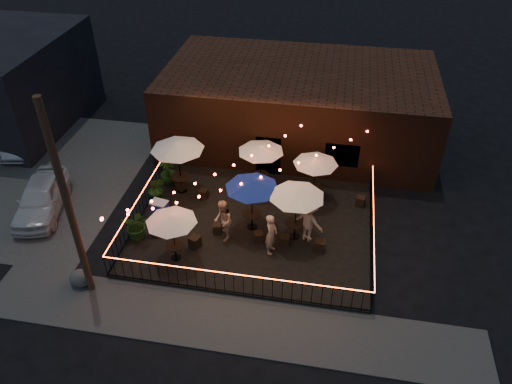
% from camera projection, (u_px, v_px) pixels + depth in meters
% --- Properties ---
extents(ground, '(110.00, 110.00, 0.00)m').
position_uv_depth(ground, '(245.00, 259.00, 20.21)').
color(ground, black).
rests_on(ground, ground).
extents(patio, '(10.00, 8.00, 0.15)m').
position_uv_depth(patio, '(254.00, 226.00, 21.74)').
color(patio, black).
rests_on(patio, ground).
extents(sidewalk, '(18.00, 2.50, 0.05)m').
position_uv_depth(sidewalk, '(227.00, 322.00, 17.63)').
color(sidewalk, '#403E3B').
rests_on(sidewalk, ground).
extents(parking_lot, '(11.00, 12.00, 0.02)m').
position_uv_depth(parking_lot, '(26.00, 174.00, 25.06)').
color(parking_lot, '#403E3B').
rests_on(parking_lot, ground).
extents(brick_building, '(14.00, 8.00, 4.00)m').
position_uv_depth(brick_building, '(299.00, 105.00, 26.75)').
color(brick_building, '#3C1D10').
rests_on(brick_building, ground).
extents(utility_pole, '(0.26, 0.26, 8.00)m').
position_uv_depth(utility_pole, '(68.00, 206.00, 16.53)').
color(utility_pole, '#3C2318').
rests_on(utility_pole, ground).
extents(fence_front, '(10.00, 0.04, 1.04)m').
position_uv_depth(fence_front, '(234.00, 284.00, 18.23)').
color(fence_front, black).
rests_on(fence_front, patio).
extents(fence_left, '(0.04, 8.00, 1.04)m').
position_uv_depth(fence_left, '(143.00, 203.00, 22.10)').
color(fence_left, black).
rests_on(fence_left, patio).
extents(fence_right, '(0.04, 8.00, 1.04)m').
position_uv_depth(fence_right, '(372.00, 229.00, 20.68)').
color(fence_right, black).
rests_on(fence_right, patio).
extents(festoon_lights, '(10.02, 8.72, 1.32)m').
position_uv_depth(festoon_lights, '(228.00, 182.00, 20.18)').
color(festoon_lights, '#FF3424').
rests_on(festoon_lights, ground).
extents(cafe_table_0, '(2.24, 2.24, 2.20)m').
position_uv_depth(cafe_table_0, '(171.00, 219.00, 18.86)').
color(cafe_table_0, black).
rests_on(cafe_table_0, patio).
extents(cafe_table_1, '(3.22, 3.22, 2.69)m').
position_uv_depth(cafe_table_1, '(177.00, 146.00, 22.23)').
color(cafe_table_1, black).
rests_on(cafe_table_1, patio).
extents(cafe_table_2, '(2.32, 2.32, 2.47)m').
position_uv_depth(cafe_table_2, '(252.00, 185.00, 20.22)').
color(cafe_table_2, black).
rests_on(cafe_table_2, patio).
extents(cafe_table_3, '(2.43, 2.43, 2.35)m').
position_uv_depth(cafe_table_3, '(261.00, 149.00, 22.64)').
color(cafe_table_3, black).
rests_on(cafe_table_3, patio).
extents(cafe_table_4, '(2.89, 2.89, 2.49)m').
position_uv_depth(cafe_table_4, '(297.00, 194.00, 19.71)').
color(cafe_table_4, black).
rests_on(cafe_table_4, patio).
extents(cafe_table_5, '(2.04, 2.04, 2.23)m').
position_uv_depth(cafe_table_5, '(316.00, 161.00, 22.03)').
color(cafe_table_5, black).
rests_on(cafe_table_5, patio).
extents(bistro_chair_0, '(0.46, 0.46, 0.45)m').
position_uv_depth(bistro_chair_0, '(155.00, 231.00, 21.02)').
color(bistro_chair_0, black).
rests_on(bistro_chair_0, patio).
extents(bistro_chair_1, '(0.53, 0.53, 0.48)m').
position_uv_depth(bistro_chair_1, '(195.00, 242.00, 20.47)').
color(bistro_chair_1, black).
rests_on(bistro_chair_1, patio).
extents(bistro_chair_2, '(0.51, 0.51, 0.46)m').
position_uv_depth(bistro_chair_2, '(181.00, 186.00, 23.62)').
color(bistro_chair_2, black).
rests_on(bistro_chair_2, patio).
extents(bistro_chair_3, '(0.41, 0.41, 0.43)m').
position_uv_depth(bistro_chair_3, '(203.00, 194.00, 23.13)').
color(bistro_chair_3, black).
rests_on(bistro_chair_3, patio).
extents(bistro_chair_4, '(0.40, 0.40, 0.42)m').
position_uv_depth(bistro_chair_4, '(217.00, 228.00, 21.18)').
color(bistro_chair_4, black).
rests_on(bistro_chair_4, patio).
extents(bistro_chair_5, '(0.45, 0.45, 0.44)m').
position_uv_depth(bistro_chair_5, '(259.00, 237.00, 20.73)').
color(bistro_chair_5, black).
rests_on(bistro_chair_5, patio).
extents(bistro_chair_6, '(0.49, 0.49, 0.44)m').
position_uv_depth(bistro_chair_6, '(254.00, 189.00, 23.41)').
color(bistro_chair_6, black).
rests_on(bistro_chair_6, patio).
extents(bistro_chair_7, '(0.42, 0.42, 0.45)m').
position_uv_depth(bistro_chair_7, '(284.00, 191.00, 23.30)').
color(bistro_chair_7, black).
rests_on(bistro_chair_7, patio).
extents(bistro_chair_8, '(0.39, 0.39, 0.44)m').
position_uv_depth(bistro_chair_8, '(285.00, 241.00, 20.55)').
color(bistro_chair_8, black).
rests_on(bistro_chair_8, patio).
extents(bistro_chair_9, '(0.42, 0.42, 0.49)m').
position_uv_depth(bistro_chair_9, '(320.00, 245.00, 20.28)').
color(bistro_chair_9, black).
rests_on(bistro_chair_9, patio).
extents(bistro_chair_10, '(0.46, 0.46, 0.49)m').
position_uv_depth(bistro_chair_10, '(315.00, 195.00, 23.01)').
color(bistro_chair_10, black).
rests_on(bistro_chair_10, patio).
extents(bistro_chair_11, '(0.45, 0.45, 0.45)m').
position_uv_depth(bistro_chair_11, '(361.00, 201.00, 22.68)').
color(bistro_chair_11, black).
rests_on(bistro_chair_11, patio).
extents(patron_a, '(0.53, 0.73, 1.84)m').
position_uv_depth(patron_a, '(271.00, 234.00, 19.82)').
color(patron_a, beige).
rests_on(patron_a, patio).
extents(patron_b, '(0.97, 1.10, 1.89)m').
position_uv_depth(patron_b, '(223.00, 221.00, 20.45)').
color(patron_b, '#D0AA8F').
rests_on(patron_b, patio).
extents(patron_c, '(1.46, 1.20, 1.97)m').
position_uv_depth(patron_c, '(309.00, 221.00, 20.38)').
color(patron_c, tan).
rests_on(patron_c, patio).
extents(potted_shrub_a, '(1.33, 1.20, 1.31)m').
position_uv_depth(potted_shrub_a, '(137.00, 226.00, 20.63)').
color(potted_shrub_a, '#0D380C').
rests_on(potted_shrub_a, patio).
extents(potted_shrub_b, '(0.83, 0.68, 1.47)m').
position_uv_depth(potted_shrub_b, '(157.00, 190.00, 22.52)').
color(potted_shrub_b, '#173510').
rests_on(potted_shrub_b, patio).
extents(potted_shrub_c, '(0.81, 0.81, 1.34)m').
position_uv_depth(potted_shrub_c, '(168.00, 171.00, 23.82)').
color(potted_shrub_c, '#0C350C').
rests_on(potted_shrub_c, patio).
extents(cooler, '(0.80, 0.64, 0.94)m').
position_uv_depth(cooler, '(160.00, 210.00, 21.73)').
color(cooler, '#162EAC').
rests_on(cooler, patio).
extents(boulder, '(1.08, 1.01, 0.69)m').
position_uv_depth(boulder, '(81.00, 278.00, 18.90)').
color(boulder, '#42433E').
rests_on(boulder, ground).
extents(car_white, '(2.74, 4.65, 1.49)m').
position_uv_depth(car_white, '(41.00, 197.00, 22.29)').
color(car_white, silver).
rests_on(car_white, ground).
extents(car_silver, '(2.48, 4.71, 1.48)m').
position_uv_depth(car_silver, '(27.00, 134.00, 26.84)').
color(car_silver, gray).
rests_on(car_silver, ground).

